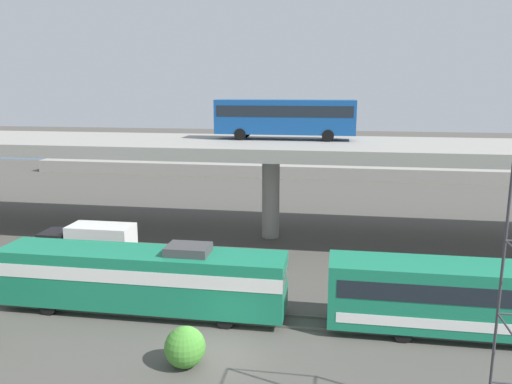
% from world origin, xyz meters
% --- Properties ---
extents(ground_plane, '(260.00, 260.00, 0.00)m').
position_xyz_m(ground_plane, '(0.00, 0.00, 0.00)').
color(ground_plane, '#4C4944').
extents(rail_strip_near, '(110.00, 0.12, 0.12)m').
position_xyz_m(rail_strip_near, '(0.00, 3.28, 0.06)').
color(rail_strip_near, '#59544C').
rests_on(rail_strip_near, ground_plane).
extents(rail_strip_far, '(110.00, 0.12, 0.12)m').
position_xyz_m(rail_strip_far, '(0.00, 4.72, 0.06)').
color(rail_strip_far, '#59544C').
rests_on(rail_strip_far, ground_plane).
extents(train_locomotive, '(17.76, 3.04, 4.18)m').
position_xyz_m(train_locomotive, '(-6.17, 4.00, 2.19)').
color(train_locomotive, '#197A56').
rests_on(train_locomotive, ground_plane).
extents(highway_overpass, '(96.00, 11.71, 8.34)m').
position_xyz_m(highway_overpass, '(0.00, 20.00, 7.66)').
color(highway_overpass, gray).
rests_on(highway_overpass, ground_plane).
extents(transit_bus_on_overpass, '(12.00, 2.68, 3.40)m').
position_xyz_m(transit_bus_on_overpass, '(1.00, 21.65, 10.40)').
color(transit_bus_on_overpass, '#14478C').
rests_on(transit_bus_on_overpass, highway_overpass).
extents(service_truck_west, '(6.80, 2.46, 3.04)m').
position_xyz_m(service_truck_west, '(-12.06, 10.90, 1.64)').
color(service_truck_west, black).
rests_on(service_truck_west, ground_plane).
extents(pier_parking_lot, '(79.25, 13.75, 1.77)m').
position_xyz_m(pier_parking_lot, '(0.00, 55.00, 0.88)').
color(pier_parking_lot, gray).
rests_on(pier_parking_lot, ground_plane).
extents(parked_car_0, '(4.54, 1.89, 1.50)m').
position_xyz_m(parked_car_0, '(-19.70, 52.09, 2.54)').
color(parked_car_0, black).
rests_on(parked_car_0, pier_parking_lot).
extents(parked_car_1, '(4.09, 1.97, 1.50)m').
position_xyz_m(parked_car_1, '(-17.74, 57.42, 2.54)').
color(parked_car_1, black).
rests_on(parked_car_1, pier_parking_lot).
extents(parked_car_2, '(4.03, 1.87, 1.50)m').
position_xyz_m(parked_car_2, '(-24.30, 58.16, 2.54)').
color(parked_car_2, silver).
rests_on(parked_car_2, pier_parking_lot).
extents(parked_car_3, '(4.49, 1.94, 1.50)m').
position_xyz_m(parked_car_3, '(-0.55, 54.69, 2.54)').
color(parked_car_3, maroon).
rests_on(parked_car_3, pier_parking_lot).
extents(parked_car_4, '(4.02, 1.95, 1.50)m').
position_xyz_m(parked_car_4, '(11.09, 55.69, 2.54)').
color(parked_car_4, '#9E998C').
rests_on(parked_car_4, pier_parking_lot).
extents(parked_car_5, '(4.02, 1.82, 1.50)m').
position_xyz_m(parked_car_5, '(27.93, 58.40, 2.54)').
color(parked_car_5, black).
rests_on(parked_car_5, pier_parking_lot).
extents(parked_car_6, '(4.61, 1.87, 1.50)m').
position_xyz_m(parked_car_6, '(-11.05, 57.79, 2.54)').
color(parked_car_6, '#515459').
rests_on(parked_car_6, pier_parking_lot).
extents(parked_car_7, '(4.38, 2.00, 1.50)m').
position_xyz_m(parked_car_7, '(23.08, 57.27, 2.54)').
color(parked_car_7, navy).
rests_on(parked_car_7, pier_parking_lot).
extents(harbor_water, '(140.00, 36.00, 0.01)m').
position_xyz_m(harbor_water, '(0.00, 78.00, 0.00)').
color(harbor_water, '#2D5170').
rests_on(harbor_water, ground_plane).
extents(shrub_right, '(1.93, 1.93, 1.93)m').
position_xyz_m(shrub_right, '(-1.16, -1.28, 0.97)').
color(shrub_right, '#438930').
rests_on(shrub_right, ground_plane).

